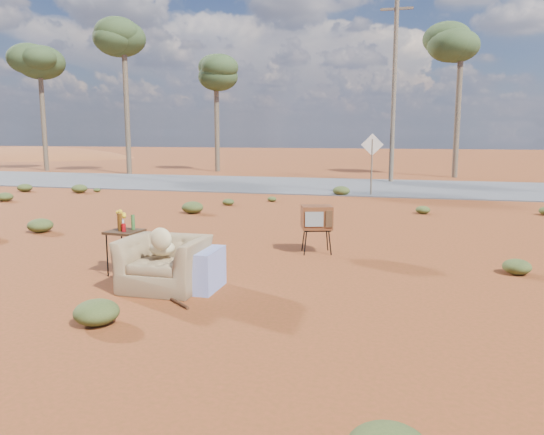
# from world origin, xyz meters

# --- Properties ---
(ground) EXTENTS (140.00, 140.00, 0.00)m
(ground) POSITION_xyz_m (0.00, 0.00, 0.00)
(ground) COLOR maroon
(ground) RESTS_ON ground
(highway) EXTENTS (140.00, 7.00, 0.04)m
(highway) POSITION_xyz_m (0.00, 15.00, 0.02)
(highway) COLOR #565659
(highway) RESTS_ON ground
(dirt_mound) EXTENTS (26.00, 18.00, 2.00)m
(dirt_mound) POSITION_xyz_m (-30.00, 34.00, 0.00)
(dirt_mound) COLOR brown
(dirt_mound) RESTS_ON ground
(armchair) EXTENTS (1.33, 0.85, 0.99)m
(armchair) POSITION_xyz_m (-0.44, -0.30, 0.46)
(armchair) COLOR olive
(armchair) RESTS_ON ground
(tv_unit) EXTENTS (0.65, 0.58, 0.89)m
(tv_unit) POSITION_xyz_m (1.18, 2.48, 0.66)
(tv_unit) COLOR black
(tv_unit) RESTS_ON ground
(side_table) EXTENTS (0.53, 0.53, 0.99)m
(side_table) POSITION_xyz_m (-1.51, 0.28, 0.73)
(side_table) COLOR #331E12
(side_table) RESTS_ON ground
(rusty_bar) EXTENTS (1.30, 1.07, 0.04)m
(rusty_bar) POSITION_xyz_m (-0.49, -0.57, 0.02)
(rusty_bar) COLOR #472512
(rusty_bar) RESTS_ON ground
(road_sign) EXTENTS (0.78, 0.06, 2.19)m
(road_sign) POSITION_xyz_m (1.50, 12.00, 1.50)
(road_sign) COLOR brown
(road_sign) RESTS_ON ground
(eucalyptus_far_left) EXTENTS (3.20, 3.20, 7.10)m
(eucalyptus_far_left) POSITION_xyz_m (-18.00, 20.00, 5.94)
(eucalyptus_far_left) COLOR brown
(eucalyptus_far_left) RESTS_ON ground
(eucalyptus_left) EXTENTS (3.20, 3.20, 8.10)m
(eucalyptus_left) POSITION_xyz_m (-12.00, 19.00, 6.92)
(eucalyptus_left) COLOR brown
(eucalyptus_left) RESTS_ON ground
(eucalyptus_near_left) EXTENTS (3.20, 3.20, 6.60)m
(eucalyptus_near_left) POSITION_xyz_m (-8.00, 22.00, 5.45)
(eucalyptus_near_left) COLOR brown
(eucalyptus_near_left) RESTS_ON ground
(eucalyptus_center) EXTENTS (3.20, 3.20, 7.60)m
(eucalyptus_center) POSITION_xyz_m (5.00, 21.00, 6.43)
(eucalyptus_center) COLOR brown
(eucalyptus_center) RESTS_ON ground
(utility_pole_center) EXTENTS (1.40, 0.20, 8.00)m
(utility_pole_center) POSITION_xyz_m (2.00, 17.50, 4.15)
(utility_pole_center) COLOR brown
(utility_pole_center) RESTS_ON ground
(scrub_patch) EXTENTS (17.49, 8.07, 0.33)m
(scrub_patch) POSITION_xyz_m (-0.82, 4.41, 0.14)
(scrub_patch) COLOR #454E22
(scrub_patch) RESTS_ON ground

